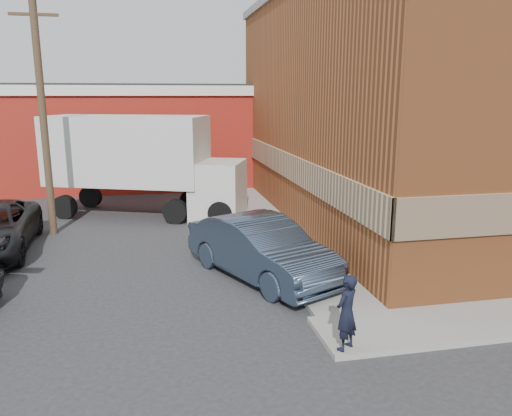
{
  "coord_description": "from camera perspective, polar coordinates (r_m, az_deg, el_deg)",
  "views": [
    {
      "loc": [
        -3.78,
        -10.04,
        5.05
      ],
      "look_at": [
        -0.93,
        3.62,
        1.87
      ],
      "focal_mm": 35.0,
      "sensor_mm": 36.0,
      "label": 1
    }
  ],
  "objects": [
    {
      "name": "brick_building",
      "position": [
        22.66,
        21.44,
        11.04
      ],
      "size": [
        14.25,
        18.25,
        9.36
      ],
      "color": "#9D5228",
      "rests_on": "ground"
    },
    {
      "name": "sidewalk_west",
      "position": [
        20.17,
        1.13,
        -1.5
      ],
      "size": [
        1.8,
        18.0,
        0.12
      ],
      "primitive_type": "cube",
      "color": "gray",
      "rests_on": "ground"
    },
    {
      "name": "utility_pole",
      "position": [
        19.4,
        -23.28,
        10.91
      ],
      "size": [
        2.0,
        0.26,
        9.0
      ],
      "color": "brown",
      "rests_on": "ground"
    },
    {
      "name": "sedan",
      "position": [
        13.96,
        0.62,
        -4.66
      ],
      "size": [
        3.83,
        5.48,
        1.71
      ],
      "primitive_type": "imported",
      "rotation": [
        0.0,
        0.0,
        0.43
      ],
      "color": "#314053",
      "rests_on": "ground"
    },
    {
      "name": "box_truck",
      "position": [
        21.4,
        -12.46,
        5.47
      ],
      "size": [
        8.83,
        5.46,
        4.2
      ],
      "rotation": [
        0.0,
        0.0,
        -0.38
      ],
      "color": "silver",
      "rests_on": "ground"
    },
    {
      "name": "ground",
      "position": [
        11.86,
        8.2,
        -12.52
      ],
      "size": [
        90.0,
        90.0,
        0.0
      ],
      "primitive_type": "plane",
      "color": "#28282B",
      "rests_on": "ground"
    },
    {
      "name": "warehouse",
      "position": [
        30.21,
        -16.13,
        8.09
      ],
      "size": [
        16.3,
        8.3,
        5.6
      ],
      "color": "maroon",
      "rests_on": "ground"
    },
    {
      "name": "man",
      "position": [
        10.11,
        10.31,
        -11.66
      ],
      "size": [
        0.68,
        0.64,
        1.55
      ],
      "primitive_type": "imported",
      "rotation": [
        0.0,
        0.0,
        3.78
      ],
      "color": "black",
      "rests_on": "sidewalk_south"
    }
  ]
}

